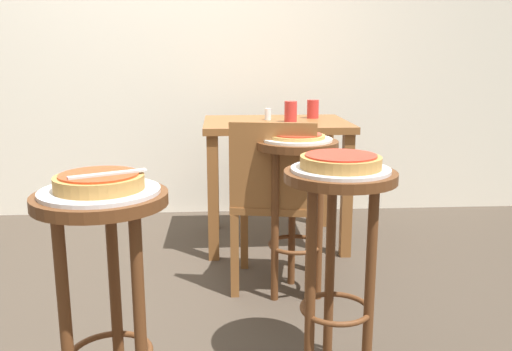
{
  "coord_description": "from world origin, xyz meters",
  "views": [
    {
      "loc": [
        0.46,
        -2.31,
        1.14
      ],
      "look_at": [
        0.59,
        -0.25,
        0.68
      ],
      "focal_mm": 37.89,
      "sensor_mm": 36.0,
      "label": 1
    }
  ],
  "objects": [
    {
      "name": "pizza_leftside",
      "position": [
        0.8,
        0.14,
        0.78
      ],
      "size": [
        0.26,
        0.26,
        0.02
      ],
      "color": "tan",
      "rests_on": "serving_plate_leftside"
    },
    {
      "name": "pizza_foreground",
      "position": [
        0.11,
        -0.79,
        0.79
      ],
      "size": [
        0.25,
        0.25,
        0.05
      ],
      "color": "#B78442",
      "rests_on": "serving_plate_foreground"
    },
    {
      "name": "cup_far_edge",
      "position": [
        1.03,
        1.04,
        0.82
      ],
      "size": [
        0.07,
        0.07,
        0.11
      ],
      "primitive_type": "cylinder",
      "color": "red",
      "rests_on": "dining_table"
    },
    {
      "name": "cup_near_edge",
      "position": [
        0.87,
        0.86,
        0.82
      ],
      "size": [
        0.07,
        0.07,
        0.12
      ],
      "primitive_type": "cylinder",
      "color": "red",
      "rests_on": "dining_table"
    },
    {
      "name": "condiment_shaker",
      "position": [
        0.74,
        0.96,
        0.79
      ],
      "size": [
        0.04,
        0.04,
        0.07
      ],
      "primitive_type": "cylinder",
      "color": "white",
      "rests_on": "dining_table"
    },
    {
      "name": "stool_middle",
      "position": [
        0.86,
        -0.54,
        0.56
      ],
      "size": [
        0.39,
        0.39,
        0.76
      ],
      "color": "#5B3319",
      "rests_on": "ground_plane"
    },
    {
      "name": "ground_plane",
      "position": [
        0.0,
        0.0,
        0.0
      ],
      "size": [
        6.0,
        6.0,
        0.0
      ],
      "primitive_type": "plane",
      "color": "#42382D"
    },
    {
      "name": "serving_plate_leftside",
      "position": [
        0.8,
        0.14,
        0.77
      ],
      "size": [
        0.33,
        0.33,
        0.01
      ],
      "primitive_type": "cylinder",
      "color": "white",
      "rests_on": "stool_leftside"
    },
    {
      "name": "dining_table",
      "position": [
        0.79,
        0.92,
        0.62
      ],
      "size": [
        0.86,
        0.68,
        0.76
      ],
      "color": "brown",
      "rests_on": "ground_plane"
    },
    {
      "name": "stool_foreground",
      "position": [
        0.11,
        -0.79,
        0.56
      ],
      "size": [
        0.39,
        0.39,
        0.76
      ],
      "color": "#5B3319",
      "rests_on": "ground_plane"
    },
    {
      "name": "stool_leftside",
      "position": [
        0.8,
        0.14,
        0.56
      ],
      "size": [
        0.39,
        0.39,
        0.76
      ],
      "color": "#5B3319",
      "rests_on": "ground_plane"
    },
    {
      "name": "pizza_middle",
      "position": [
        0.86,
        -0.54,
        0.79
      ],
      "size": [
        0.28,
        0.28,
        0.05
      ],
      "color": "#B78442",
      "rests_on": "serving_plate_middle"
    },
    {
      "name": "serving_plate_foreground",
      "position": [
        0.11,
        -0.79,
        0.77
      ],
      "size": [
        0.34,
        0.34,
        0.01
      ],
      "primitive_type": "cylinder",
      "color": "silver",
      "rests_on": "stool_foreground"
    },
    {
      "name": "wooden_chair",
      "position": [
        0.71,
        0.21,
        0.47
      ],
      "size": [
        0.46,
        0.46,
        0.85
      ],
      "color": "brown",
      "rests_on": "ground_plane"
    },
    {
      "name": "back_wall",
      "position": [
        0.0,
        1.65,
        1.5
      ],
      "size": [
        6.0,
        0.1,
        3.0
      ],
      "primitive_type": "cube",
      "color": "silver",
      "rests_on": "ground_plane"
    },
    {
      "name": "serving_plate_middle",
      "position": [
        0.86,
        -0.54,
        0.77
      ],
      "size": [
        0.34,
        0.34,
        0.01
      ],
      "primitive_type": "cylinder",
      "color": "silver",
      "rests_on": "stool_middle"
    },
    {
      "name": "pizza_server_knife",
      "position": [
        0.14,
        -0.81,
        0.82
      ],
      "size": [
        0.21,
        0.12,
        0.01
      ],
      "primitive_type": "cube",
      "rotation": [
        0.0,
        0.0,
        0.47
      ],
      "color": "silver",
      "rests_on": "pizza_foreground"
    }
  ]
}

